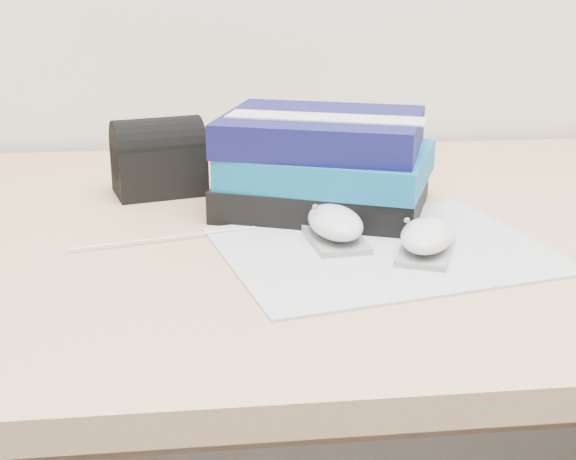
{
  "coord_description": "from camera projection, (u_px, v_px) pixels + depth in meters",
  "views": [
    {
      "loc": [
        -0.16,
        0.69,
        1.03
      ],
      "look_at": [
        -0.07,
        1.44,
        0.77
      ],
      "focal_mm": 50.0,
      "sensor_mm": 36.0,
      "label": 1
    }
  ],
  "objects": [
    {
      "name": "mousepad",
      "position": [
        383.0,
        250.0,
        0.85
      ],
      "size": [
        0.38,
        0.33,
        0.0
      ],
      "primitive_type": "cube",
      "rotation": [
        0.0,
        0.0,
        0.22
      ],
      "color": "#97979F",
      "rests_on": "desk"
    },
    {
      "name": "book_stack",
      "position": [
        325.0,
        163.0,
        0.97
      ],
      "size": [
        0.3,
        0.27,
        0.12
      ],
      "color": "black",
      "rests_on": "desk"
    },
    {
      "name": "desk",
      "position": [
        322.0,
        371.0,
        1.08
      ],
      "size": [
        1.6,
        0.8,
        0.73
      ],
      "color": "tan",
      "rests_on": "ground"
    },
    {
      "name": "usb_cable",
      "position": [
        164.0,
        238.0,
        0.88
      ],
      "size": [
        0.2,
        0.05,
        0.0
      ],
      "primitive_type": "cylinder",
      "rotation": [
        0.0,
        1.57,
        0.25
      ],
      "color": "white",
      "rests_on": "mousepad"
    },
    {
      "name": "mouse_rear",
      "position": [
        335.0,
        225.0,
        0.87
      ],
      "size": [
        0.07,
        0.11,
        0.04
      ],
      "color": "gray",
      "rests_on": "mousepad"
    },
    {
      "name": "mouse_front",
      "position": [
        427.0,
        238.0,
        0.83
      ],
      "size": [
        0.09,
        0.11,
        0.04
      ],
      "color": "gray",
      "rests_on": "mousepad"
    },
    {
      "name": "pouch",
      "position": [
        158.0,
        157.0,
        1.05
      ],
      "size": [
        0.13,
        0.1,
        0.1
      ],
      "color": "black",
      "rests_on": "desk"
    }
  ]
}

